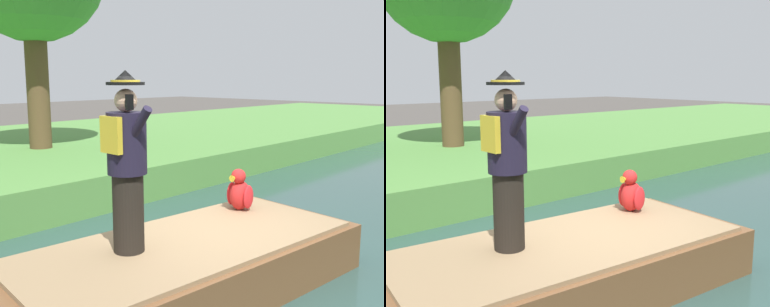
{
  "view_description": "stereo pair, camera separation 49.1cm",
  "coord_description": "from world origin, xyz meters",
  "views": [
    {
      "loc": [
        3.33,
        -4.0,
        2.49
      ],
      "look_at": [
        -0.27,
        -0.17,
        1.61
      ],
      "focal_mm": 42.6,
      "sensor_mm": 36.0,
      "label": 1
    },
    {
      "loc": [
        3.67,
        -3.65,
        2.49
      ],
      "look_at": [
        -0.27,
        -0.17,
        1.61
      ],
      "focal_mm": 42.6,
      "sensor_mm": 36.0,
      "label": 2
    }
  ],
  "objects": [
    {
      "name": "boat",
      "position": [
        0.0,
        -0.52,
        0.4
      ],
      "size": [
        2.24,
        4.37,
        0.61
      ],
      "color": "brown",
      "rests_on": "canal_water"
    },
    {
      "name": "parrot_plush",
      "position": [
        -0.31,
        0.81,
        0.95
      ],
      "size": [
        0.36,
        0.35,
        0.57
      ],
      "color": "red",
      "rests_on": "boat"
    },
    {
      "name": "ground_plane",
      "position": [
        0.0,
        0.0,
        0.0
      ],
      "size": [
        80.0,
        80.0,
        0.0
      ],
      "primitive_type": "plane",
      "color": "#4C4742"
    },
    {
      "name": "canal_water",
      "position": [
        0.0,
        0.0,
        0.05
      ],
      "size": [
        6.22,
        48.0,
        0.1
      ],
      "primitive_type": "cube",
      "color": "#2D4C47",
      "rests_on": "ground"
    },
    {
      "name": "person_pirate",
      "position": [
        -0.22,
        -1.17,
        1.64
      ],
      "size": [
        0.61,
        0.42,
        1.85
      ],
      "rotation": [
        0.0,
        0.0,
        -0.22
      ],
      "color": "black",
      "rests_on": "boat"
    }
  ]
}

